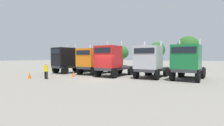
{
  "coord_description": "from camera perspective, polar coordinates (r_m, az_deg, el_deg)",
  "views": [
    {
      "loc": [
        9.41,
        -15.08,
        2.28
      ],
      "look_at": [
        -1.12,
        4.28,
        1.51
      ],
      "focal_mm": 27.78,
      "sensor_mm": 36.0,
      "label": 1
    }
  ],
  "objects": [
    {
      "name": "ground",
      "position": [
        17.92,
        -3.42,
        -5.32
      ],
      "size": [
        200.0,
        200.0,
        0.0
      ],
      "primitive_type": "plane",
      "color": "gray"
    },
    {
      "name": "semi_truck_black",
      "position": [
        25.25,
        -14.71,
        0.99
      ],
      "size": [
        3.67,
        6.11,
        4.16
      ],
      "rotation": [
        0.0,
        0.0,
        -1.79
      ],
      "color": "#333338",
      "rests_on": "ground"
    },
    {
      "name": "semi_truck_orange",
      "position": [
        22.88,
        -6.42,
        0.7
      ],
      "size": [
        2.68,
        6.36,
        3.95
      ],
      "rotation": [
        0.0,
        0.0,
        -1.59
      ],
      "color": "#333338",
      "rests_on": "ground"
    },
    {
      "name": "semi_truck_red",
      "position": [
        20.1,
        -0.14,
        0.7
      ],
      "size": [
        2.96,
        6.41,
        4.13
      ],
      "rotation": [
        0.0,
        0.0,
        -1.64
      ],
      "color": "#333338",
      "rests_on": "ground"
    },
    {
      "name": "semi_truck_silver",
      "position": [
        19.05,
        12.36,
        0.55
      ],
      "size": [
        2.76,
        5.95,
        4.02
      ],
      "rotation": [
        0.0,
        0.0,
        -1.61
      ],
      "color": "#333338",
      "rests_on": "ground"
    },
    {
      "name": "semi_truck_green",
      "position": [
        18.47,
        23.54,
        0.47
      ],
      "size": [
        3.04,
        6.01,
        4.03
      ],
      "rotation": [
        0.0,
        0.0,
        -1.66
      ],
      "color": "#333338",
      "rests_on": "ground"
    },
    {
      "name": "visitor_in_hivis",
      "position": [
        19.18,
        -20.89,
        -2.17
      ],
      "size": [
        0.45,
        0.42,
        1.62
      ],
      "rotation": [
        0.0,
        0.0,
        4.65
      ],
      "color": "black",
      "rests_on": "ground"
    },
    {
      "name": "traffic_cone_near",
      "position": [
        20.35,
        -25.51,
        -3.67
      ],
      "size": [
        0.36,
        0.36,
        0.68
      ],
      "primitive_type": "cone",
      "color": "#F2590C",
      "rests_on": "ground"
    },
    {
      "name": "traffic_cone_mid",
      "position": [
        20.58,
        -12.62,
        -3.57
      ],
      "size": [
        0.36,
        0.36,
        0.61
      ],
      "primitive_type": "cone",
      "color": "#F2590C",
      "rests_on": "ground"
    },
    {
      "name": "oak_far_left",
      "position": [
        39.58,
        3.41,
        3.42
      ],
      "size": [
        2.91,
        2.91,
        4.76
      ],
      "color": "#4C3823",
      "rests_on": "ground"
    },
    {
      "name": "oak_far_centre",
      "position": [
        35.29,
        14.66,
        4.2
      ],
      "size": [
        3.06,
        3.06,
        5.24
      ],
      "color": "#4C3823",
      "rests_on": "ground"
    },
    {
      "name": "oak_far_right",
      "position": [
        37.04,
        23.73,
        4.83
      ],
      "size": [
        4.25,
        4.25,
        6.36
      ],
      "color": "#4C3823",
      "rests_on": "ground"
    }
  ]
}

